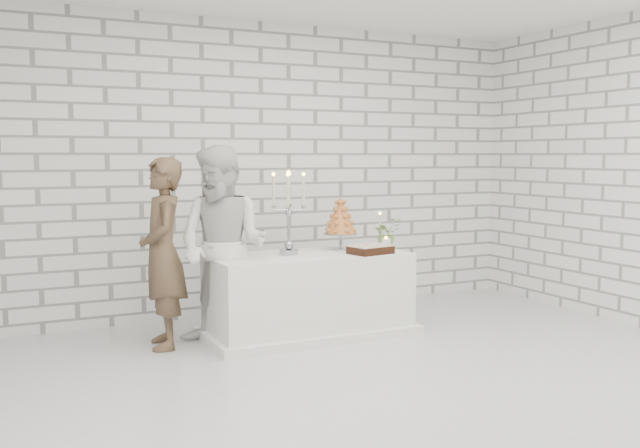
{
  "coord_description": "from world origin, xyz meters",
  "views": [
    {
      "loc": [
        -2.65,
        -4.35,
        1.64
      ],
      "look_at": [
        -0.0,
        1.1,
        1.05
      ],
      "focal_mm": 39.59,
      "sensor_mm": 36.0,
      "label": 1
    }
  ],
  "objects": [
    {
      "name": "ground",
      "position": [
        0.0,
        0.0,
        0.0
      ],
      "size": [
        6.0,
        5.0,
        0.01
      ],
      "primitive_type": "cube",
      "color": "silver",
      "rests_on": "ground"
    },
    {
      "name": "wall_back",
      "position": [
        0.0,
        2.5,
        1.5
      ],
      "size": [
        6.0,
        0.01,
        3.0
      ],
      "primitive_type": "cube",
      "color": "white",
      "rests_on": "ground"
    },
    {
      "name": "cake_table",
      "position": [
        0.03,
        1.4,
        0.38
      ],
      "size": [
        1.8,
        0.8,
        0.75
      ],
      "primitive_type": "cube",
      "color": "white",
      "rests_on": "ground"
    },
    {
      "name": "groom",
      "position": [
        -1.26,
        1.57,
        0.81
      ],
      "size": [
        0.45,
        0.63,
        1.63
      ],
      "primitive_type": "imported",
      "rotation": [
        0.0,
        0.0,
        -1.68
      ],
      "color": "brown",
      "rests_on": "ground"
    },
    {
      "name": "bride",
      "position": [
        -0.79,
        1.37,
        0.86
      ],
      "size": [
        1.05,
        1.06,
        1.73
      ],
      "primitive_type": "imported",
      "rotation": [
        0.0,
        0.0,
        -0.84
      ],
      "color": "silver",
      "rests_on": "ground"
    },
    {
      "name": "candelabra",
      "position": [
        -0.16,
        1.43,
        1.13
      ],
      "size": [
        0.39,
        0.39,
        0.76
      ],
      "primitive_type": null,
      "rotation": [
        0.0,
        0.0,
        0.33
      ],
      "color": "#93949D",
      "rests_on": "cake_table"
    },
    {
      "name": "croquembouche",
      "position": [
        0.42,
        1.53,
        1.0
      ],
      "size": [
        0.37,
        0.37,
        0.5
      ],
      "primitive_type": null,
      "rotation": [
        0.0,
        0.0,
        -0.17
      ],
      "color": "#984C1C",
      "rests_on": "cake_table"
    },
    {
      "name": "chocolate_cake",
      "position": [
        0.53,
        1.16,
        0.79
      ],
      "size": [
        0.41,
        0.33,
        0.08
      ],
      "primitive_type": "cube",
      "rotation": [
        0.0,
        0.0,
        0.2
      ],
      "color": "black",
      "rests_on": "cake_table"
    },
    {
      "name": "pillar_candle",
      "position": [
        0.74,
        1.23,
        0.81
      ],
      "size": [
        0.1,
        0.1,
        0.12
      ],
      "primitive_type": "cylinder",
      "rotation": [
        0.0,
        0.0,
        -0.26
      ],
      "color": "white",
      "rests_on": "cake_table"
    },
    {
      "name": "extra_taper",
      "position": [
        0.85,
        1.52,
        0.91
      ],
      "size": [
        0.07,
        0.07,
        0.32
      ],
      "primitive_type": "cylinder",
      "rotation": [
        0.0,
        0.0,
        0.26
      ],
      "color": "beige",
      "rests_on": "cake_table"
    },
    {
      "name": "flowers",
      "position": [
        0.86,
        1.41,
        0.9
      ],
      "size": [
        0.28,
        0.25,
        0.3
      ],
      "primitive_type": "imported",
      "rotation": [
        0.0,
        0.0,
        0.07
      ],
      "color": "#618345",
      "rests_on": "cake_table"
    }
  ]
}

